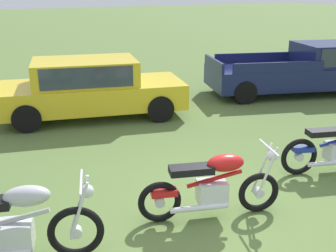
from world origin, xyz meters
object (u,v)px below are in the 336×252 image
at_px(motorcycle_silver, 14,226).
at_px(motorcycle_red, 213,186).
at_px(car_yellow, 89,85).
at_px(pickup_truck_navy, 306,68).

height_order(motorcycle_silver, motorcycle_red, same).
bearing_deg(motorcycle_silver, car_yellow, 81.48).
height_order(motorcycle_red, car_yellow, car_yellow).
relative_size(motorcycle_red, pickup_truck_navy, 0.35).
distance_m(car_yellow, pickup_truck_navy, 6.54).
xyz_separation_m(motorcycle_silver, motorcycle_red, (2.58, -0.24, -0.02)).
bearing_deg(motorcycle_red, pickup_truck_navy, 52.72).
relative_size(motorcycle_silver, car_yellow, 0.42).
height_order(car_yellow, pickup_truck_navy, pickup_truck_navy).
height_order(motorcycle_red, pickup_truck_navy, pickup_truck_navy).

